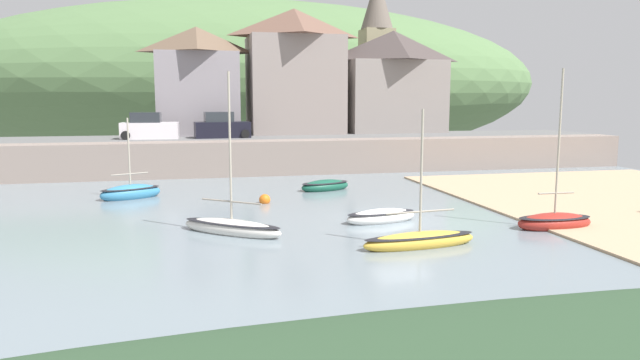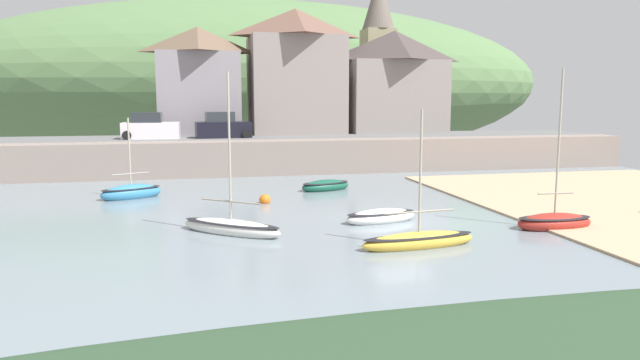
{
  "view_description": "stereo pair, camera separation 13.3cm",
  "coord_description": "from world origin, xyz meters",
  "views": [
    {
      "loc": [
        -9.16,
        -24.08,
        5.44
      ],
      "look_at": [
        -2.96,
        3.57,
        1.42
      ],
      "focal_mm": 32.83,
      "sensor_mm": 36.0,
      "label": 1
    },
    {
      "loc": [
        -9.03,
        -24.11,
        5.44
      ],
      "look_at": [
        -2.96,
        3.57,
        1.42
      ],
      "focal_mm": 32.83,
      "sensor_mm": 36.0,
      "label": 2
    }
  ],
  "objects": [
    {
      "name": "ground",
      "position": [
        1.4,
        -9.56,
        0.16
      ],
      "size": [
        48.0,
        41.0,
        0.61
      ],
      "color": "gray"
    },
    {
      "name": "quay_seawall",
      "position": [
        0.0,
        17.5,
        1.36
      ],
      "size": [
        48.0,
        9.4,
        2.4
      ],
      "color": "gray",
      "rests_on": "ground"
    },
    {
      "name": "hillside_backdrop",
      "position": [
        -1.27,
        55.2,
        7.3
      ],
      "size": [
        80.0,
        44.0,
        20.86
      ],
      "color": "#547647",
      "rests_on": "ground"
    },
    {
      "name": "waterfront_building_left",
      "position": [
        -8.36,
        25.2,
        6.82
      ],
      "size": [
        6.79,
        5.52,
        8.67
      ],
      "color": "gray",
      "rests_on": "ground"
    },
    {
      "name": "waterfront_building_centre",
      "position": [
        -0.32,
        25.2,
        7.65
      ],
      "size": [
        8.0,
        6.22,
        10.34
      ],
      "color": "gray",
      "rests_on": "ground"
    },
    {
      "name": "waterfront_building_right",
      "position": [
        8.45,
        25.2,
        6.86
      ],
      "size": [
        8.67,
        5.64,
        8.76
      ],
      "color": "gray",
      "rests_on": "ground"
    },
    {
      "name": "church_with_spire",
      "position": [
        8.21,
        29.2,
        9.83
      ],
      "size": [
        3.0,
        3.0,
        14.39
      ],
      "color": "#99906C",
      "rests_on": "ground"
    },
    {
      "name": "sailboat_far_left",
      "position": [
        -12.35,
        8.68,
        0.32
      ],
      "size": [
        3.51,
        2.52,
        4.57
      ],
      "rotation": [
        0.0,
        0.0,
        0.45
      ],
      "color": "teal",
      "rests_on": "ground"
    },
    {
      "name": "sailboat_nearest_shore",
      "position": [
        -1.4,
        9.16,
        0.24
      ],
      "size": [
        3.39,
        2.26,
        0.79
      ],
      "rotation": [
        0.0,
        0.0,
        0.33
      ],
      "color": "#17523D",
      "rests_on": "ground"
    },
    {
      "name": "sailboat_blue_trim",
      "position": [
        -7.6,
        -0.91,
        0.28
      ],
      "size": [
        4.21,
        3.66,
        6.6
      ],
      "rotation": [
        0.0,
        0.0,
        -0.68
      ],
      "color": "silver",
      "rests_on": "ground"
    },
    {
      "name": "dinghy_open_wooden",
      "position": [
        -1.02,
        -0.08,
        0.23
      ],
      "size": [
        3.48,
        1.71,
        0.75
      ],
      "rotation": [
        0.0,
        0.0,
        0.19
      ],
      "color": "white",
      "rests_on": "ground"
    },
    {
      "name": "sailboat_white_hull",
      "position": [
        5.64,
        -2.88,
        0.3
      ],
      "size": [
        3.31,
        1.38,
        6.79
      ],
      "rotation": [
        0.0,
        0.0,
        -0.02
      ],
      "color": "maroon",
      "rests_on": "ground"
    },
    {
      "name": "rowboat_small_beached",
      "position": [
        -1.04,
        -4.54,
        0.26
      ],
      "size": [
        4.56,
        1.46,
        5.19
      ],
      "rotation": [
        0.0,
        0.0,
        0.11
      ],
      "color": "gold",
      "rests_on": "ground"
    },
    {
      "name": "parked_car_near_slipway",
      "position": [
        -12.02,
        20.7,
        3.2
      ],
      "size": [
        4.18,
        1.9,
        1.95
      ],
      "rotation": [
        0.0,
        0.0,
        -0.05
      ],
      "color": "silver",
      "rests_on": "ground"
    },
    {
      "name": "parked_car_by_wall",
      "position": [
        -6.74,
        20.7,
        3.2
      ],
      "size": [
        4.22,
        2.01,
        1.95
      ],
      "rotation": [
        0.0,
        0.0,
        0.08
      ],
      "color": "black",
      "rests_on": "ground"
    },
    {
      "name": "mooring_buoy",
      "position": [
        -5.44,
        5.62,
        0.18
      ],
      "size": [
        0.59,
        0.59,
        0.59
      ],
      "color": "orange",
      "rests_on": "ground"
    }
  ]
}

